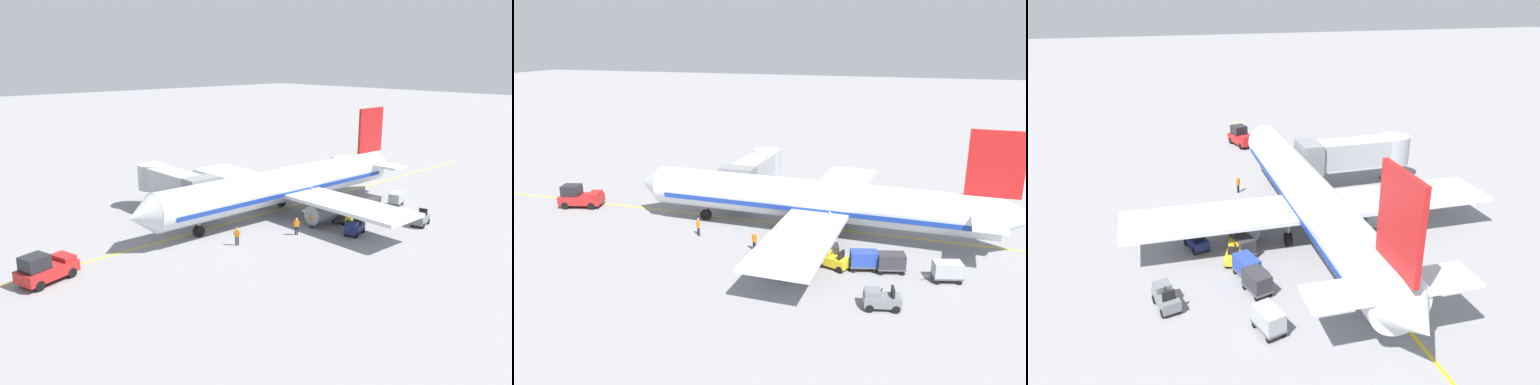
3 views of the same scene
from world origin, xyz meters
TOP-DOWN VIEW (x-y plane):
  - ground_plane at (0.00, 0.00)m, footprint 400.00×400.00m
  - gate_lead_in_line at (0.00, 0.00)m, footprint 0.24×80.00m
  - parked_airliner at (-1.48, 1.17)m, footprint 30.11×37.27m
  - jet_bridge at (6.47, 10.20)m, footprint 11.99×3.50m
  - pushback_tractor at (-1.64, 27.41)m, footprint 3.28×4.82m
  - baggage_tug_lead at (-10.93, 1.17)m, footprint 1.84×2.73m
  - baggage_tug_trailing at (-8.37, -1.73)m, footprint 1.96×2.75m
  - baggage_tug_spare at (-13.75, -6.14)m, footprint 1.79×2.71m
  - baggage_cart_front at (-7.65, -1.02)m, footprint 1.86×2.98m
  - baggage_cart_second_in_train at (-8.02, -4.16)m, footprint 1.86×2.98m
  - baggage_cart_third_in_train at (-7.78, -6.26)m, footprint 1.86×2.98m
  - baggage_cart_tail_end at (-8.09, -10.43)m, footprint 1.86×2.98m
  - ground_crew_wing_walker at (-5.45, 11.43)m, footprint 0.55×0.60m
  - ground_crew_loader at (-7.15, 5.32)m, footprint 0.45×0.67m
  - ground_crew_marshaller at (-6.89, 2.80)m, footprint 0.37×0.70m

SIDE VIEW (x-z plane):
  - ground_plane at x=0.00m, z-range 0.00..0.00m
  - gate_lead_in_line at x=0.00m, z-range 0.00..0.01m
  - baggage_tug_lead at x=-10.93m, z-range -0.10..1.52m
  - baggage_tug_trailing at x=-8.37m, z-range -0.10..1.52m
  - baggage_tug_spare at x=-13.75m, z-range -0.10..1.52m
  - baggage_cart_front at x=-7.65m, z-range 0.16..1.74m
  - baggage_cart_second_in_train at x=-8.02m, z-range 0.16..1.74m
  - baggage_cart_third_in_train at x=-7.78m, z-range 0.16..1.74m
  - baggage_cart_tail_end at x=-8.09m, z-range 0.16..1.74m
  - ground_crew_wing_walker at x=-5.45m, z-range 0.11..1.80m
  - ground_crew_loader at x=-7.15m, z-range 0.11..1.80m
  - ground_crew_marshaller at x=-6.89m, z-range 0.11..1.80m
  - pushback_tractor at x=-1.64m, z-range -0.10..2.30m
  - parked_airliner at x=-1.48m, z-range -2.13..8.50m
  - jet_bridge at x=6.47m, z-range 0.96..5.94m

